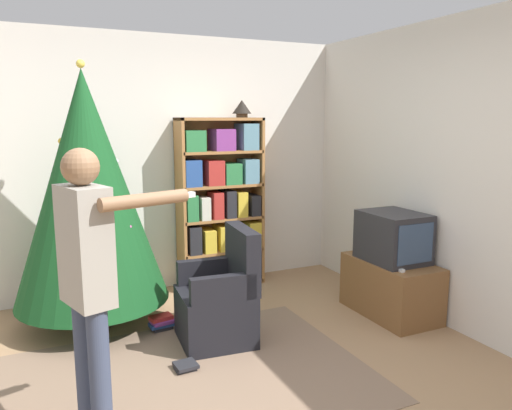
# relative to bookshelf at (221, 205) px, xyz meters

# --- Properties ---
(ground_plane) EXTENTS (14.00, 14.00, 0.00)m
(ground_plane) POSITION_rel_bookshelf_xyz_m (-0.73, -2.11, -0.87)
(ground_plane) COLOR #9E7A56
(wall_back) EXTENTS (8.00, 0.10, 2.60)m
(wall_back) POSITION_rel_bookshelf_xyz_m (-0.73, 0.23, 0.43)
(wall_back) COLOR silver
(wall_back) RESTS_ON ground_plane
(wall_right) EXTENTS (0.10, 8.00, 2.60)m
(wall_right) POSITION_rel_bookshelf_xyz_m (1.42, -2.11, 0.43)
(wall_right) COLOR silver
(wall_right) RESTS_ON ground_plane
(area_rug) EXTENTS (2.76, 1.80, 0.01)m
(area_rug) POSITION_rel_bookshelf_xyz_m (-1.07, -1.76, -0.87)
(area_rug) COLOR #7F6651
(area_rug) RESTS_ON ground_plane
(bookshelf) EXTENTS (0.89, 0.30, 1.78)m
(bookshelf) POSITION_rel_bookshelf_xyz_m (0.00, 0.00, 0.00)
(bookshelf) COLOR #A8703D
(bookshelf) RESTS_ON ground_plane
(tv_stand) EXTENTS (0.50, 0.88, 0.51)m
(tv_stand) POSITION_rel_bookshelf_xyz_m (1.10, -1.42, -0.62)
(tv_stand) COLOR brown
(tv_stand) RESTS_ON ground_plane
(television) EXTENTS (0.46, 0.57, 0.44)m
(television) POSITION_rel_bookshelf_xyz_m (1.10, -1.43, -0.14)
(television) COLOR #28282D
(television) RESTS_ON tv_stand
(game_remote) EXTENTS (0.04, 0.12, 0.02)m
(game_remote) POSITION_rel_bookshelf_xyz_m (0.95, -1.69, -0.35)
(game_remote) COLOR white
(game_remote) RESTS_ON tv_stand
(christmas_tree) EXTENTS (1.28, 1.28, 2.24)m
(christmas_tree) POSITION_rel_bookshelf_xyz_m (-1.38, -0.50, 0.32)
(christmas_tree) COLOR #4C3323
(christmas_tree) RESTS_ON ground_plane
(armchair) EXTENTS (0.62, 0.61, 0.92)m
(armchair) POSITION_rel_bookshelf_xyz_m (-0.51, -1.28, -0.55)
(armchair) COLOR black
(armchair) RESTS_ON ground_plane
(standing_person) EXTENTS (0.71, 0.45, 1.63)m
(standing_person) POSITION_rel_bookshelf_xyz_m (-1.59, -2.24, 0.09)
(standing_person) COLOR #38425B
(standing_person) RESTS_ON ground_plane
(table_lamp) EXTENTS (0.20, 0.20, 0.18)m
(table_lamp) POSITION_rel_bookshelf_xyz_m (0.25, 0.01, 1.01)
(table_lamp) COLOR #473828
(table_lamp) RESTS_ON bookshelf
(book_pile_near_tree) EXTENTS (0.22, 0.17, 0.12)m
(book_pile_near_tree) POSITION_rel_bookshelf_xyz_m (-0.88, -0.87, -0.81)
(book_pile_near_tree) COLOR #232328
(book_pile_near_tree) RESTS_ON ground_plane
(book_pile_by_chair) EXTENTS (0.16, 0.16, 0.05)m
(book_pile_by_chair) POSITION_rel_bookshelf_xyz_m (-0.91, -1.63, -0.85)
(book_pile_by_chair) COLOR #232328
(book_pile_by_chair) RESTS_ON ground_plane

